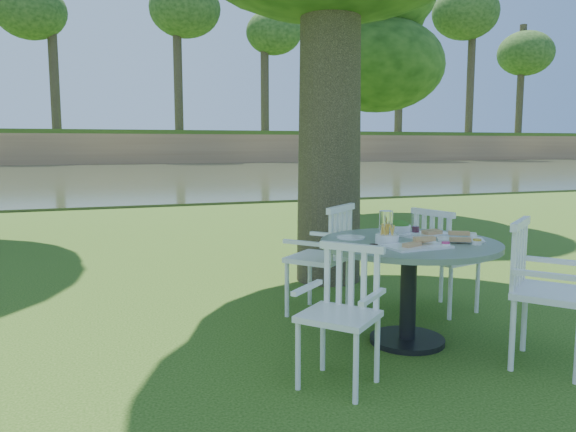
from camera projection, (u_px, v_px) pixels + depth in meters
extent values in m
plane|color=#22430E|center=(296.00, 314.00, 4.95)|extent=(140.00, 140.00, 0.00)
cylinder|color=black|center=(407.00, 340.00, 4.24)|extent=(0.56, 0.56, 0.04)
cylinder|color=black|center=(408.00, 292.00, 4.20)|extent=(0.12, 0.12, 0.70)
cylinder|color=slate|center=(410.00, 244.00, 4.15)|extent=(1.32, 1.32, 0.04)
cylinder|color=white|center=(477.00, 288.00, 4.97)|extent=(0.04, 0.04, 0.46)
cylinder|color=white|center=(441.00, 279.00, 5.30)|extent=(0.04, 0.04, 0.46)
cylinder|color=white|center=(450.00, 294.00, 4.76)|extent=(0.04, 0.04, 0.46)
cylinder|color=white|center=(414.00, 284.00, 5.09)|extent=(0.04, 0.04, 0.46)
cube|color=white|center=(446.00, 259.00, 5.00)|extent=(0.53, 0.56, 0.04)
cube|color=white|center=(432.00, 237.00, 4.86)|extent=(0.16, 0.46, 0.47)
cylinder|color=white|center=(310.00, 279.00, 5.22)|extent=(0.04, 0.04, 0.48)
cylinder|color=white|center=(287.00, 290.00, 4.85)|extent=(0.04, 0.04, 0.48)
cylinder|color=white|center=(348.00, 285.00, 5.03)|extent=(0.04, 0.04, 0.48)
cylinder|color=white|center=(327.00, 296.00, 4.66)|extent=(0.04, 0.04, 0.48)
cube|color=white|center=(318.00, 258.00, 4.90)|extent=(0.66, 0.66, 0.04)
cube|color=white|center=(341.00, 235.00, 4.77)|extent=(0.40, 0.35, 0.49)
cylinder|color=white|center=(298.00, 356.00, 3.41)|extent=(0.03, 0.03, 0.43)
cylinder|color=white|center=(356.00, 368.00, 3.22)|extent=(0.03, 0.03, 0.43)
cylinder|color=white|center=(323.00, 339.00, 3.70)|extent=(0.03, 0.03, 0.43)
cylinder|color=white|center=(377.00, 349.00, 3.51)|extent=(0.03, 0.03, 0.43)
cube|color=white|center=(339.00, 316.00, 3.43)|extent=(0.59, 0.59, 0.04)
cube|color=white|center=(351.00, 278.00, 3.57)|extent=(0.31, 0.36, 0.44)
cylinder|color=white|center=(512.00, 335.00, 3.69)|extent=(0.04, 0.04, 0.48)
cylinder|color=white|center=(524.00, 318.00, 4.05)|extent=(0.04, 0.04, 0.48)
cube|color=white|center=(551.00, 293.00, 3.73)|extent=(0.67, 0.66, 0.04)
cube|color=white|center=(519.00, 256.00, 3.82)|extent=(0.42, 0.34, 0.49)
cube|color=white|center=(417.00, 246.00, 3.90)|extent=(0.45, 0.29, 0.02)
cube|color=white|center=(460.00, 239.00, 4.18)|extent=(0.39, 0.34, 0.01)
cube|color=white|center=(426.00, 235.00, 4.40)|extent=(0.45, 0.34, 0.02)
cylinder|color=white|center=(363.00, 248.00, 3.84)|extent=(0.23, 0.23, 0.01)
cylinder|color=white|center=(351.00, 237.00, 4.29)|extent=(0.21, 0.21, 0.01)
cylinder|color=white|center=(387.00, 239.00, 4.05)|extent=(0.17, 0.17, 0.07)
cylinder|color=white|center=(399.00, 229.00, 4.53)|extent=(0.20, 0.20, 0.07)
cylinder|color=silver|center=(386.00, 224.00, 4.28)|extent=(0.10, 0.10, 0.21)
cylinder|color=white|center=(416.00, 225.00, 4.29)|extent=(0.07, 0.07, 0.19)
cylinder|color=white|center=(383.00, 233.00, 4.18)|extent=(0.06, 0.06, 0.11)
cylinder|color=white|center=(392.00, 235.00, 4.10)|extent=(0.06, 0.06, 0.11)
cylinder|color=white|center=(446.00, 245.00, 3.90)|extent=(0.07, 0.07, 0.03)
cylinder|color=white|center=(477.00, 243.00, 4.00)|extent=(0.07, 0.07, 0.03)
cylinder|color=white|center=(473.00, 236.00, 4.29)|extent=(0.07, 0.07, 0.03)
cylinder|color=white|center=(374.00, 248.00, 3.81)|extent=(0.07, 0.07, 0.03)
ellipsoid|color=#1A3B12|center=(340.00, 67.00, 12.09)|extent=(3.35, 3.35, 2.34)
cube|color=#313A22|center=(124.00, 176.00, 26.41)|extent=(100.00, 28.00, 0.12)
cube|color=#A3734C|center=(110.00, 149.00, 40.74)|extent=(100.00, 3.00, 2.20)
cube|color=#22430E|center=(105.00, 134.00, 47.58)|extent=(100.00, 18.00, 0.30)
cylinder|color=black|center=(46.00, 43.00, 40.29)|extent=(0.70, 0.70, 13.00)
cylinder|color=black|center=(172.00, 50.00, 43.31)|extent=(0.70, 0.70, 13.00)
ellipsoid|color=#1A3B12|center=(171.00, 6.00, 42.90)|extent=(5.60, 5.60, 4.48)
cylinder|color=black|center=(282.00, 56.00, 46.34)|extent=(0.70, 0.70, 13.00)
ellipsoid|color=#1A3B12|center=(282.00, 15.00, 45.92)|extent=(5.60, 5.60, 4.48)
cylinder|color=black|center=(379.00, 61.00, 49.36)|extent=(0.70, 0.70, 13.00)
ellipsoid|color=#1A3B12|center=(379.00, 23.00, 48.94)|extent=(5.60, 5.60, 4.48)
cylinder|color=black|center=(464.00, 66.00, 52.38)|extent=(0.70, 0.70, 13.00)
ellipsoid|color=#1A3B12|center=(465.00, 30.00, 51.97)|extent=(5.60, 5.60, 4.48)
cylinder|color=black|center=(540.00, 70.00, 55.40)|extent=(0.70, 0.70, 13.00)
ellipsoid|color=#1A3B12|center=(542.00, 36.00, 54.99)|extent=(5.60, 5.60, 4.48)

